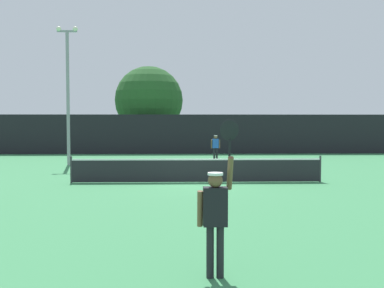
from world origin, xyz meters
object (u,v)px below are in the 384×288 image
(large_tree, at_px, (149,100))
(parked_car_near, at_px, (154,139))
(parked_car_mid, at_px, (263,140))
(player_receiving, at_px, (216,145))
(tennis_ball, at_px, (150,171))
(parked_car_far, at_px, (298,139))
(player_serving, at_px, (216,208))
(light_pole, at_px, (68,86))

(large_tree, bearing_deg, parked_car_near, 87.78)
(large_tree, relative_size, parked_car_near, 1.58)
(parked_car_mid, bearing_deg, large_tree, -165.64)
(large_tree, bearing_deg, player_receiving, -64.01)
(parked_car_near, bearing_deg, player_receiving, -63.82)
(tennis_ball, height_order, parked_car_far, parked_car_far)
(parked_car_near, height_order, parked_car_mid, same)
(parked_car_mid, height_order, parked_car_far, same)
(player_receiving, distance_m, parked_car_far, 15.29)
(tennis_ball, bearing_deg, player_receiving, 60.22)
(parked_car_near, xyz_separation_m, parked_car_mid, (9.79, -1.90, 0.00))
(parked_car_near, bearing_deg, large_tree, -84.43)
(large_tree, bearing_deg, tennis_ball, -86.16)
(player_serving, distance_m, light_pole, 20.08)
(player_receiving, relative_size, tennis_ball, 23.00)
(light_pole, relative_size, parked_car_mid, 1.80)
(player_receiving, xyz_separation_m, tennis_ball, (-3.67, -6.42, -0.92))
(light_pole, relative_size, parked_car_far, 1.76)
(tennis_ball, relative_size, light_pole, 0.01)
(player_serving, relative_size, parked_car_far, 0.58)
(light_pole, relative_size, large_tree, 1.10)
(tennis_ball, bearing_deg, parked_car_far, 57.60)
(tennis_ball, distance_m, parked_car_near, 20.29)
(player_serving, relative_size, parked_car_near, 0.57)
(player_receiving, bearing_deg, parked_car_far, -123.67)
(player_receiving, height_order, tennis_ball, player_receiving)
(player_serving, xyz_separation_m, large_tree, (-3.04, 31.16, 3.04))
(player_serving, distance_m, parked_car_mid, 34.04)
(large_tree, height_order, parked_car_far, large_tree)
(parked_car_mid, xyz_separation_m, parked_car_far, (3.29, 0.79, 0.00))
(large_tree, height_order, parked_car_near, large_tree)
(light_pole, height_order, parked_car_near, light_pole)
(player_serving, xyz_separation_m, parked_car_far, (10.19, 34.12, -0.33))
(tennis_ball, distance_m, light_pole, 7.42)
(player_receiving, height_order, large_tree, large_tree)
(tennis_ball, xyz_separation_m, large_tree, (-1.09, 16.17, 4.11))
(player_serving, bearing_deg, parked_car_near, 94.68)
(parked_car_mid, bearing_deg, light_pole, -130.81)
(tennis_ball, xyz_separation_m, light_pole, (-4.76, 3.66, 4.36))
(light_pole, bearing_deg, player_serving, -70.17)
(player_serving, distance_m, parked_car_near, 35.35)
(player_serving, height_order, tennis_ball, player_serving)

